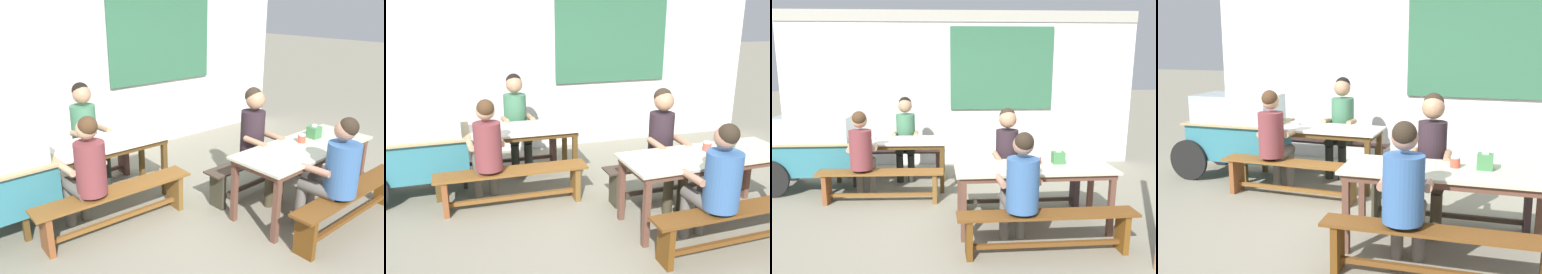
{
  "view_description": "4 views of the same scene",
  "coord_description": "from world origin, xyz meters",
  "views": [
    {
      "loc": [
        -2.88,
        -2.78,
        2.3
      ],
      "look_at": [
        -0.15,
        0.62,
        0.8
      ],
      "focal_mm": 37.59,
      "sensor_mm": 36.0,
      "label": 1
    },
    {
      "loc": [
        -1.69,
        -3.69,
        2.2
      ],
      "look_at": [
        -0.4,
        0.55,
        0.79
      ],
      "focal_mm": 38.16,
      "sensor_mm": 36.0,
      "label": 2
    },
    {
      "loc": [
        -0.26,
        -4.37,
        1.94
      ],
      "look_at": [
        -0.02,
        0.48,
        0.94
      ],
      "focal_mm": 35.21,
      "sensor_mm": 36.0,
      "label": 3
    },
    {
      "loc": [
        1.14,
        -4.29,
        1.86
      ],
      "look_at": [
        -0.37,
        0.43,
        0.83
      ],
      "focal_mm": 44.3,
      "sensor_mm": 36.0,
      "label": 4
    }
  ],
  "objects": [
    {
      "name": "ground_plane",
      "position": [
        0.0,
        0.0,
        0.0
      ],
      "size": [
        40.0,
        40.0,
        0.0
      ],
      "primitive_type": "plane",
      "color": "gray"
    },
    {
      "name": "backdrop_wall",
      "position": [
        0.03,
        2.63,
        1.47
      ],
      "size": [
        6.48,
        0.23,
        2.8
      ],
      "color": "silver",
      "rests_on": "ground_plane"
    },
    {
      "name": "dining_table_far",
      "position": [
        -1.15,
        1.24,
        0.68
      ],
      "size": [
        1.84,
        0.68,
        0.75
      ],
      "color": "silver",
      "rests_on": "ground_plane"
    },
    {
      "name": "dining_table_near",
      "position": [
        0.73,
        -0.29,
        0.68
      ],
      "size": [
        1.81,
        0.73,
        0.75
      ],
      "color": "beige",
      "rests_on": "ground_plane"
    },
    {
      "name": "bench_far_back",
      "position": [
        -1.14,
        1.85,
        0.3
      ],
      "size": [
        1.73,
        0.29,
        0.44
      ],
      "color": "#4F332E",
      "rests_on": "ground_plane"
    },
    {
      "name": "bench_far_front",
      "position": [
        -1.16,
        0.63,
        0.3
      ],
      "size": [
        1.73,
        0.32,
        0.44
      ],
      "color": "brown",
      "rests_on": "ground_plane"
    },
    {
      "name": "bench_near_back",
      "position": [
        0.71,
        0.32,
        0.29
      ],
      "size": [
        1.74,
        0.3,
        0.44
      ],
      "color": "#403328",
      "rests_on": "ground_plane"
    },
    {
      "name": "bench_near_front",
      "position": [
        0.75,
        -0.9,
        0.3
      ],
      "size": [
        1.83,
        0.3,
        0.44
      ],
      "color": "brown",
      "rests_on": "ground_plane"
    },
    {
      "name": "food_cart",
      "position": [
        -2.24,
        1.28,
        0.66
      ],
      "size": [
        1.64,
        0.84,
        1.12
      ],
      "color": "teal",
      "rests_on": "ground_plane"
    },
    {
      "name": "person_near_front",
      "position": [
        0.48,
        -0.83,
        0.72
      ],
      "size": [
        0.45,
        0.59,
        1.27
      ],
      "color": "#64605B",
      "rests_on": "ground_plane"
    },
    {
      "name": "person_left_back_turned",
      "position": [
        -1.41,
        0.71,
        0.72
      ],
      "size": [
        0.43,
        0.58,
        1.28
      ],
      "color": "#635F57",
      "rests_on": "ground_plane"
    },
    {
      "name": "person_right_near_table",
      "position": [
        0.53,
        0.24,
        0.76
      ],
      "size": [
        0.41,
        0.57,
        1.34
      ],
      "color": "#403827",
      "rests_on": "ground_plane"
    },
    {
      "name": "person_center_facing",
      "position": [
        -0.92,
        1.78,
        0.77
      ],
      "size": [
        0.43,
        0.56,
        1.35
      ],
      "color": "#242925",
      "rests_on": "ground_plane"
    },
    {
      "name": "tissue_box",
      "position": [
        1.05,
        -0.17,
        0.82
      ],
      "size": [
        0.14,
        0.13,
        0.16
      ],
      "color": "#407C47",
      "rests_on": "dining_table_near"
    },
    {
      "name": "condiment_jar",
      "position": [
        0.8,
        -0.19,
        0.8
      ],
      "size": [
        0.09,
        0.09,
        0.1
      ],
      "color": "#D84D3A",
      "rests_on": "dining_table_near"
    },
    {
      "name": "soup_bowl",
      "position": [
        -1.38,
        1.29,
        0.77
      ],
      "size": [
        0.13,
        0.13,
        0.04
      ],
      "primitive_type": "cylinder",
      "color": "silver",
      "rests_on": "dining_table_far"
    }
  ]
}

